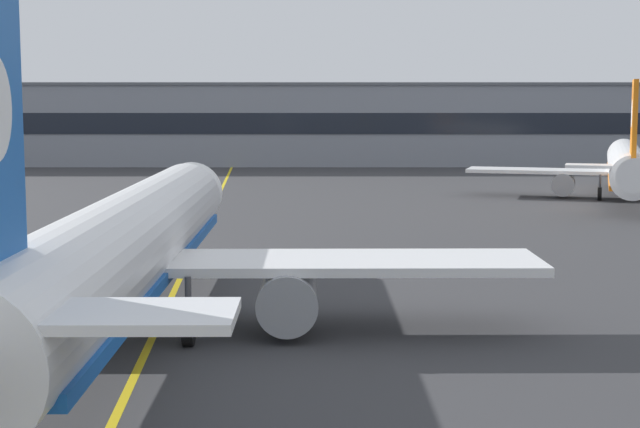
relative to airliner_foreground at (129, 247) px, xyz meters
name	(u,v)px	position (x,y,z in m)	size (l,w,h in m)	color
taxiway_centreline	(188,268)	(0.18, 14.75, -3.37)	(0.30, 180.00, 0.01)	yellow
airliner_foreground	(129,247)	(0.00, 0.00, 0.00)	(32.04, 41.42, 11.65)	white
airliner_background	(631,166)	(35.21, 51.12, -0.34)	(28.88, 36.61, 10.49)	white
safety_cone_by_nose_gear	(197,259)	(0.47, 16.08, -3.11)	(0.44, 0.44, 0.55)	orange
terminal_building	(347,124)	(10.62, 99.16, 2.27)	(133.77, 12.40, 11.27)	gray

